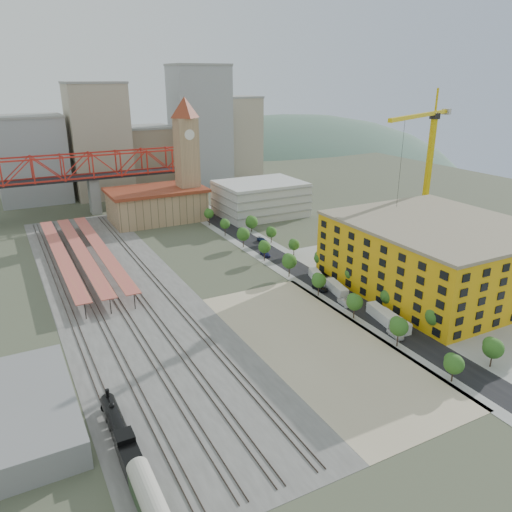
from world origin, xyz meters
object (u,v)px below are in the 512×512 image
tower_crane (427,153)px  site_trailer_d (317,277)px  site_trailer_c (337,288)px  site_trailer_b (382,315)px  site_trailer_a (393,322)px  construction_building (436,255)px  car_0 (395,334)px  locomotive (120,433)px  clock_tower (186,147)px

tower_crane → site_trailer_d: tower_crane is taller
tower_crane → site_trailer_c: size_ratio=5.56×
site_trailer_b → site_trailer_d: site_trailer_b is taller
site_trailer_c → site_trailer_d: 9.35m
site_trailer_a → site_trailer_b: size_ratio=1.02×
construction_building → site_trailer_c: 28.79m
site_trailer_b → car_0: bearing=-101.2°
tower_crane → car_0: tower_crane is taller
construction_building → tower_crane: (20.98, 27.28, 22.61)m
locomotive → site_trailer_c: 73.22m
locomotive → site_trailer_c: bearing=25.6°
site_trailer_d → tower_crane: bearing=27.1°
locomotive → site_trailer_c: size_ratio=2.33×
clock_tower → tower_crane: (54.98, -72.71, 3.33)m
site_trailer_b → site_trailer_c: size_ratio=1.06×
site_trailer_a → car_0: bearing=-122.0°
site_trailer_a → site_trailer_d: 31.38m
construction_building → site_trailer_d: construction_building is taller
locomotive → site_trailer_d: size_ratio=2.41×
site_trailer_a → site_trailer_d: site_trailer_a is taller
tower_crane → site_trailer_b: size_ratio=5.26×
locomotive → tower_crane: tower_crane is taller
site_trailer_c → clock_tower: bearing=105.1°
site_trailer_d → site_trailer_a: bearing=-73.3°
clock_tower → site_trailer_d: size_ratio=5.76×
clock_tower → construction_building: bearing=-71.2°
site_trailer_c → car_0: size_ratio=1.98×
clock_tower → site_trailer_a: 116.25m
clock_tower → car_0: size_ratio=11.01×
locomotive → site_trailer_a: size_ratio=2.17×
site_trailer_a → car_0: 5.06m
tower_crane → site_trailer_d: (-46.98, -8.62, -30.79)m
site_trailer_d → car_0: (-3.00, -35.41, -0.43)m
site_trailer_c → tower_crane: bearing=31.0°
tower_crane → site_trailer_b: 66.62m
clock_tower → site_trailer_b: bearing=-85.8°
locomotive → clock_tower: bearing=64.6°
clock_tower → tower_crane: size_ratio=1.00×
tower_crane → car_0: bearing=-138.6°
tower_crane → site_trailer_a: (-46.98, -40.00, -30.65)m
locomotive → site_trailer_c: locomotive is taller
clock_tower → site_trailer_a: clock_tower is taller
clock_tower → site_trailer_c: (8.00, -90.68, -27.42)m
tower_crane → site_trailer_d: bearing=-169.6°
site_trailer_c → site_trailer_a: bearing=-80.0°
site_trailer_b → car_0: 8.68m
locomotive → site_trailer_d: bearing=31.9°
site_trailer_a → tower_crane: bearing=45.1°
tower_crane → site_trailer_c: tower_crane is taller
tower_crane → site_trailer_a: size_ratio=5.18×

